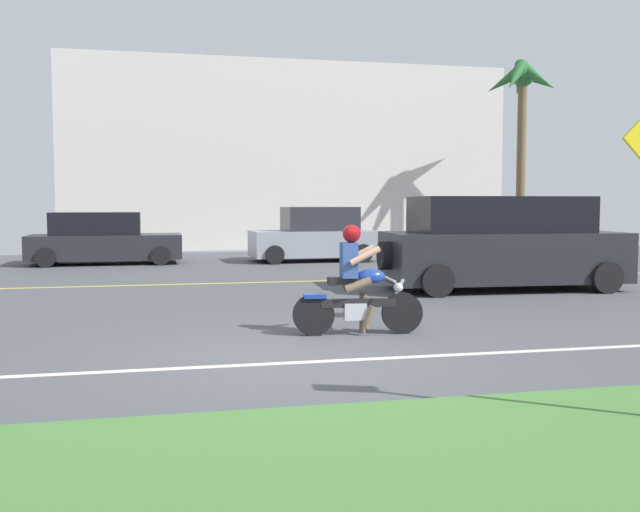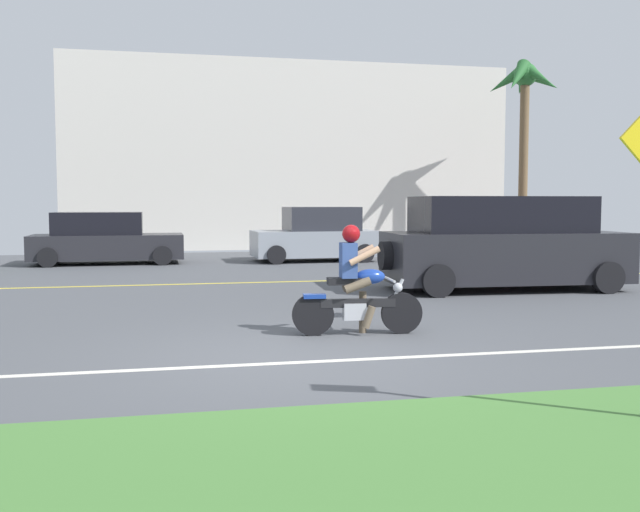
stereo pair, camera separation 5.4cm
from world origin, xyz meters
TOP-DOWN VIEW (x-y plane):
  - ground at (0.00, 3.00)m, footprint 56.00×30.00m
  - grass_median at (0.00, -4.10)m, footprint 56.00×3.80m
  - lane_line_near at (0.00, -0.33)m, footprint 50.40×0.12m
  - lane_line_far at (0.00, 7.78)m, footprint 50.40×0.12m
  - motorcyclist at (1.04, 1.19)m, footprint 1.79×0.58m
  - suv_nearby at (5.31, 5.43)m, footprint 5.12×2.32m
  - parked_car_1 at (-3.29, 13.67)m, footprint 4.38×2.01m
  - parked_car_2 at (3.03, 13.39)m, footprint 3.83×2.11m
  - parked_car_3 at (8.64, 13.40)m, footprint 3.99×2.15m
  - palm_tree_0 at (11.45, 16.13)m, footprint 2.70×2.87m
  - building_far at (3.39, 21.00)m, footprint 17.50×4.00m

SIDE VIEW (x-z plane):
  - ground at x=0.00m, z-range -0.04..0.00m
  - lane_line_near at x=0.00m, z-range 0.00..0.01m
  - lane_line_far at x=0.00m, z-range 0.00..0.01m
  - grass_median at x=0.00m, z-range 0.00..0.06m
  - motorcyclist at x=1.04m, z-range -0.12..1.38m
  - parked_car_3 at x=8.64m, z-range -0.04..1.43m
  - parked_car_1 at x=-3.29m, z-range -0.05..1.48m
  - parked_car_2 at x=3.03m, z-range -0.06..1.61m
  - suv_nearby at x=5.31m, z-range -0.03..1.90m
  - building_far at x=3.39m, z-range 0.00..7.30m
  - palm_tree_0 at x=11.45m, z-range 2.20..9.22m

